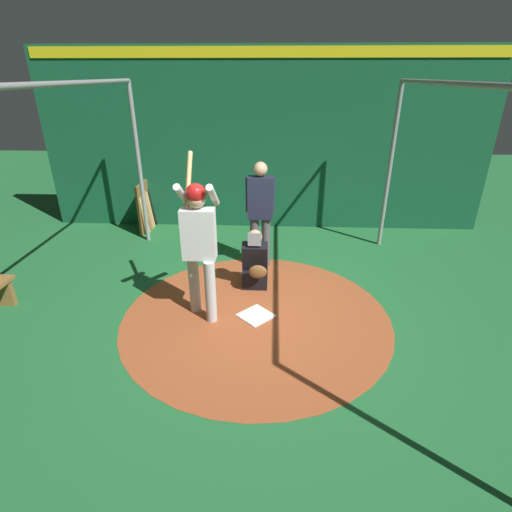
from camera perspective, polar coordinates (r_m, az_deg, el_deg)
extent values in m
plane|color=#216633|center=(5.63, 0.00, -8.79)|extent=(25.34, 25.34, 0.00)
cylinder|color=#9E4C28|center=(5.62, 0.00, -8.77)|extent=(3.79, 3.79, 0.01)
cube|color=white|center=(5.62, 0.00, -8.69)|extent=(0.59, 0.59, 0.01)
cylinder|color=#BCBCC0|center=(5.34, -6.68, -5.26)|extent=(0.15, 0.15, 0.91)
cylinder|color=#BCBCC0|center=(5.59, -9.05, -3.92)|extent=(0.15, 0.15, 0.91)
cube|color=silver|center=(5.12, -8.41, 3.18)|extent=(0.22, 0.44, 0.68)
cylinder|color=silver|center=(5.02, -6.31, 8.80)|extent=(0.55, 0.09, 0.42)
cylinder|color=silver|center=(5.09, -10.77, 8.76)|extent=(0.55, 0.09, 0.42)
sphere|color=tan|center=(4.96, -8.76, 8.28)|extent=(0.23, 0.23, 0.23)
sphere|color=#A51414|center=(4.94, -8.81, 8.99)|extent=(0.26, 0.26, 0.26)
cylinder|color=tan|center=(5.16, -9.87, 10.52)|extent=(0.54, 0.06, 0.73)
cube|color=black|center=(6.34, -0.13, -3.00)|extent=(0.40, 0.40, 0.30)
cube|color=black|center=(6.13, -0.16, -0.06)|extent=(0.31, 0.40, 0.49)
sphere|color=tan|center=(5.97, -0.17, 2.82)|extent=(0.23, 0.23, 0.23)
cube|color=gray|center=(5.88, -0.22, 2.44)|extent=(0.03, 0.20, 0.20)
ellipsoid|color=brown|center=(5.93, 0.29, -2.33)|extent=(0.12, 0.28, 0.22)
cylinder|color=#4C4C51|center=(6.85, 1.44, 2.02)|extent=(0.15, 0.15, 0.90)
cylinder|color=#4C4C51|center=(6.86, -0.24, 2.05)|extent=(0.15, 0.15, 0.90)
cube|color=#1E2338|center=(6.58, 0.63, 8.51)|extent=(0.22, 0.42, 0.71)
cylinder|color=#1E2338|center=(6.56, 2.42, 8.95)|extent=(0.09, 0.09, 0.60)
cylinder|color=#1E2338|center=(6.57, -1.15, 9.00)|extent=(0.09, 0.09, 0.60)
sphere|color=tan|center=(6.45, 0.65, 12.63)|extent=(0.23, 0.23, 0.23)
cube|color=#145133|center=(8.50, 1.23, 16.29)|extent=(0.20, 9.34, 3.66)
cube|color=yellow|center=(8.29, 1.33, 27.73)|extent=(0.03, 9.15, 0.20)
cylinder|color=gray|center=(7.98, -16.71, 12.38)|extent=(0.08, 0.08, 3.03)
cylinder|color=gray|center=(7.85, 18.96, 11.89)|extent=(0.08, 0.08, 3.03)
cylinder|color=gray|center=(5.33, -28.46, 21.22)|extent=(5.43, 0.07, 0.07)
cylinder|color=gray|center=(5.13, 29.61, 20.95)|extent=(5.43, 0.07, 0.07)
cube|color=olive|center=(9.00, -15.72, 7.32)|extent=(1.18, 0.04, 1.05)
cylinder|color=black|center=(9.45, -14.45, 7.83)|extent=(0.06, 0.13, 0.90)
cylinder|color=black|center=(9.35, -14.62, 7.36)|extent=(0.06, 0.15, 0.82)
cylinder|color=tan|center=(9.23, -14.85, 7.36)|extent=(0.06, 0.18, 0.90)
cylinder|color=black|center=(9.13, -15.04, 6.95)|extent=(0.06, 0.18, 0.84)
cylinder|color=tan|center=(9.03, -15.24, 6.60)|extent=(0.06, 0.15, 0.80)
cylinder|color=tan|center=(8.91, -15.48, 6.47)|extent=(0.06, 0.16, 0.84)
cylinder|color=olive|center=(8.80, -15.72, 6.40)|extent=(0.06, 0.17, 0.90)
cylinder|color=tan|center=(8.70, -15.92, 5.85)|extent=(0.06, 0.15, 0.81)
cylinder|color=tan|center=(8.60, -16.15, 5.57)|extent=(0.06, 0.12, 0.81)
cube|color=olive|center=(6.89, -33.11, -4.57)|extent=(0.08, 0.32, 0.40)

